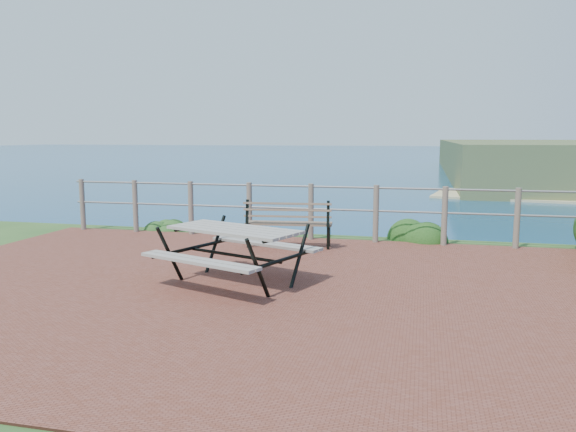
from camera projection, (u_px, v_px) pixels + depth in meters
The scene contains 7 objects.
ground at pixel (257, 289), 6.85m from camera, with size 10.00×7.00×0.12m, color brown.
ocean at pixel (419, 141), 199.33m from camera, with size 1200.00×1200.00×0.00m, color navy.
safety_railing at pixel (311, 209), 9.99m from camera, with size 9.40×0.10×1.00m.
picnic_table at pixel (234, 250), 6.99m from camera, with size 1.80×1.37×0.70m.
park_bench at pixel (289, 216), 9.32m from camera, with size 1.47×0.51×0.81m.
shrub_lip_west at pixel (166, 230), 11.23m from camera, with size 0.69×0.69×0.39m, color #27491B.
shrub_lip_east at pixel (412, 240), 10.12m from camera, with size 0.86×0.86×0.64m, color #173D12.
Camera 1 is at (1.92, -6.38, 1.86)m, focal length 35.00 mm.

